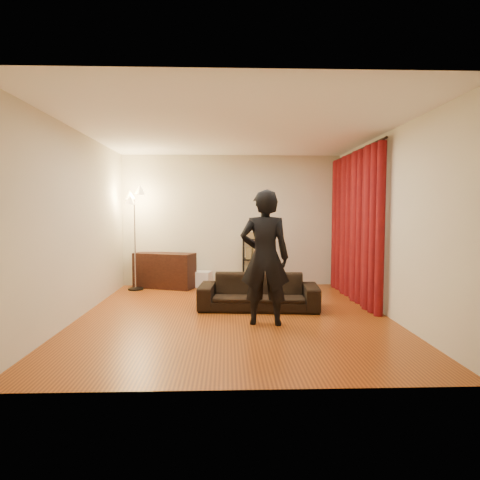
{
  "coord_description": "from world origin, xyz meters",
  "views": [
    {
      "loc": [
        -0.11,
        -5.85,
        1.53
      ],
      "look_at": [
        0.1,
        0.3,
        1.1
      ],
      "focal_mm": 30.0,
      "sensor_mm": 36.0,
      "label": 1
    }
  ],
  "objects_px": {
    "person": "(265,258)",
    "wire_shelf": "(256,259)",
    "media_cabinet": "(165,270)",
    "floor_lamp": "(135,240)",
    "storage_boxes": "(201,279)",
    "sofa": "(259,292)"
  },
  "relations": [
    {
      "from": "person",
      "to": "wire_shelf",
      "type": "xyz_separation_m",
      "value": [
        0.09,
        2.74,
        -0.34
      ]
    },
    {
      "from": "media_cabinet",
      "to": "floor_lamp",
      "type": "xyz_separation_m",
      "value": [
        -0.54,
        -0.19,
        0.63
      ]
    },
    {
      "from": "storage_boxes",
      "to": "floor_lamp",
      "type": "relative_size",
      "value": 0.2
    },
    {
      "from": "storage_boxes",
      "to": "floor_lamp",
      "type": "xyz_separation_m",
      "value": [
        -1.27,
        -0.28,
        0.83
      ]
    },
    {
      "from": "sofa",
      "to": "storage_boxes",
      "type": "distance_m",
      "value": 2.17
    },
    {
      "from": "media_cabinet",
      "to": "wire_shelf",
      "type": "xyz_separation_m",
      "value": [
        1.86,
        0.05,
        0.22
      ]
    },
    {
      "from": "person",
      "to": "storage_boxes",
      "type": "bearing_deg",
      "value": -62.31
    },
    {
      "from": "sofa",
      "to": "wire_shelf",
      "type": "height_order",
      "value": "wire_shelf"
    },
    {
      "from": "sofa",
      "to": "wire_shelf",
      "type": "distance_m",
      "value": 1.9
    },
    {
      "from": "storage_boxes",
      "to": "wire_shelf",
      "type": "relative_size",
      "value": 0.34
    },
    {
      "from": "person",
      "to": "storage_boxes",
      "type": "xyz_separation_m",
      "value": [
        -1.04,
        2.78,
        -0.75
      ]
    },
    {
      "from": "sofa",
      "to": "person",
      "type": "xyz_separation_m",
      "value": [
        0.01,
        -0.86,
        0.64
      ]
    },
    {
      "from": "sofa",
      "to": "wire_shelf",
      "type": "bearing_deg",
      "value": 92.06
    },
    {
      "from": "person",
      "to": "media_cabinet",
      "type": "distance_m",
      "value": 3.27
    },
    {
      "from": "person",
      "to": "wire_shelf",
      "type": "height_order",
      "value": "person"
    },
    {
      "from": "media_cabinet",
      "to": "floor_lamp",
      "type": "height_order",
      "value": "floor_lamp"
    },
    {
      "from": "sofa",
      "to": "person",
      "type": "bearing_deg",
      "value": -84.14
    },
    {
      "from": "person",
      "to": "storage_boxes",
      "type": "height_order",
      "value": "person"
    },
    {
      "from": "person",
      "to": "floor_lamp",
      "type": "xyz_separation_m",
      "value": [
        -2.31,
        2.5,
        0.07
      ]
    },
    {
      "from": "wire_shelf",
      "to": "person",
      "type": "bearing_deg",
      "value": -114.78
    },
    {
      "from": "person",
      "to": "storage_boxes",
      "type": "distance_m",
      "value": 3.06
    },
    {
      "from": "media_cabinet",
      "to": "storage_boxes",
      "type": "bearing_deg",
      "value": 25.73
    }
  ]
}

